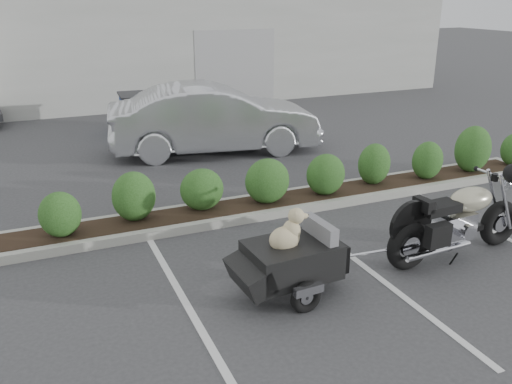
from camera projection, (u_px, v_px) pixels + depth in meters
name	position (u px, v px, depth m)	size (l,w,h in m)	color
ground	(278.00, 269.00, 7.89)	(90.00, 90.00, 0.00)	#38383A
planter_kerb	(276.00, 204.00, 10.13)	(12.00, 1.00, 0.15)	#9E9E93
building	(98.00, 40.00, 21.86)	(26.00, 10.00, 4.00)	#9EA099
motorcycle	(459.00, 221.00, 8.07)	(2.59, 0.88, 1.49)	black
pet_trailer	(290.00, 258.00, 7.08)	(2.07, 1.16, 1.23)	black
sedan	(214.00, 119.00, 13.44)	(1.79, 5.14, 1.69)	silver
dumpster	(150.00, 112.00, 15.61)	(1.75, 1.25, 1.11)	navy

